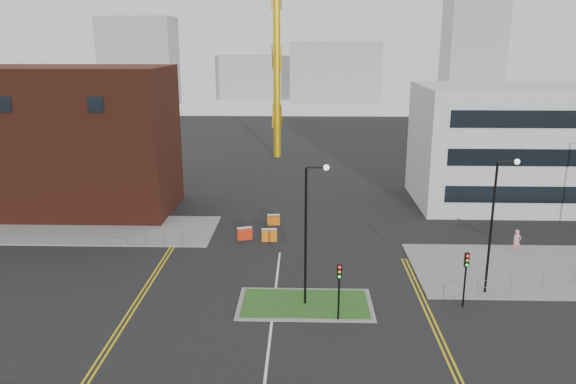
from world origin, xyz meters
The scene contains 25 objects.
ground centered at (0.00, 0.00, 0.00)m, with size 200.00×200.00×0.00m, color black.
pavement_left centered at (-20.00, 22.00, 0.06)m, with size 28.00×8.00×0.12m, color slate.
island_kerb centered at (2.00, 8.00, 0.04)m, with size 8.60×4.60×0.08m, color slate.
grass_island centered at (2.00, 8.00, 0.06)m, with size 8.00×4.00×0.12m, color #214C19.
brick_building centered at (-22.97, 28.00, 6.85)m, with size 24.20×10.07×14.24m.
office_block centered at (26.01, 31.97, 6.00)m, with size 25.00×12.20×12.00m.
streetlamp_island centered at (2.22, 8.00, 5.41)m, with size 1.46×0.36×9.18m.
streetlamp_right_near centered at (14.22, 10.00, 5.41)m, with size 1.46×0.36×9.18m.
traffic_light_island centered at (4.00, 5.98, 2.57)m, with size 0.28×0.33×3.65m.
traffic_light_right centered at (12.00, 7.98, 2.57)m, with size 0.28×0.33×3.65m.
railing_left centered at (-11.00, 18.00, 0.74)m, with size 6.05×0.05×1.10m.
railing_right centered at (20.50, 11.50, 0.78)m, with size 19.05×5.05×1.10m.
centre_line centered at (0.00, 2.00, 0.01)m, with size 0.15×30.00×0.01m, color silver.
yellow_left_a centered at (-9.00, 10.00, 0.01)m, with size 0.12×24.00×0.01m, color gold.
yellow_left_b centered at (-8.70, 10.00, 0.01)m, with size 0.12×24.00×0.01m, color gold.
yellow_right_a centered at (9.50, 6.00, 0.01)m, with size 0.12×20.00×0.01m, color gold.
yellow_right_b centered at (9.80, 6.00, 0.01)m, with size 0.12×20.00×0.01m, color gold.
skyline_a centered at (-40.00, 120.00, 11.00)m, with size 18.00×12.00×22.00m, color gray.
skyline_b centered at (10.00, 130.00, 8.00)m, with size 24.00×12.00×16.00m, color gray.
skyline_c centered at (45.00, 125.00, 14.00)m, with size 14.00×12.00×28.00m, color gray.
skyline_d centered at (-8.00, 140.00, 6.00)m, with size 30.00×12.00×12.00m, color gray.
pedestrian centered at (18.74, 17.50, 0.97)m, with size 0.71×0.46×1.94m, color pink.
barrier_left centered at (-3.12, 20.01, 0.58)m, with size 1.33×0.74×1.06m.
barrier_mid centered at (-0.88, 24.00, 0.53)m, with size 1.18×0.47×0.97m.
barrier_right centered at (-1.00, 19.68, 0.58)m, with size 1.31×0.55×1.07m.
Camera 1 is at (1.85, -24.72, 16.35)m, focal length 35.00 mm.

